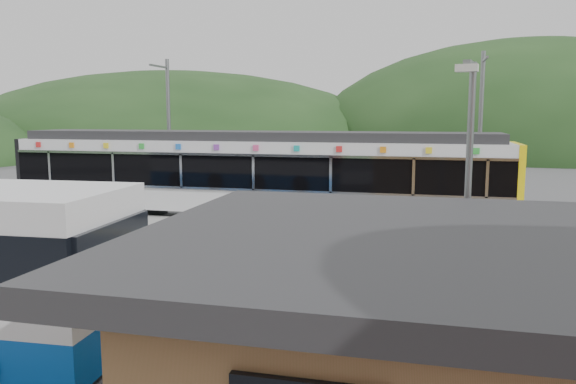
# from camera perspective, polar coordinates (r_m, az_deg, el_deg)

# --- Properties ---
(ground) EXTENTS (120.00, 120.00, 0.00)m
(ground) POSITION_cam_1_polar(r_m,az_deg,el_deg) (17.26, -3.08, -7.03)
(ground) COLOR #4C4C4F
(ground) RESTS_ON ground
(hills) EXTENTS (146.00, 149.00, 26.00)m
(hills) POSITION_cam_1_polar(r_m,az_deg,el_deg) (21.72, 17.08, -4.26)
(hills) COLOR #1E3D19
(hills) RESTS_ON ground
(platform) EXTENTS (26.00, 3.20, 0.30)m
(platform) POSITION_cam_1_polar(r_m,az_deg,el_deg) (20.31, -0.35, -4.31)
(platform) COLOR #9E9E99
(platform) RESTS_ON ground
(yellow_line) EXTENTS (26.00, 0.10, 0.01)m
(yellow_line) POSITION_cam_1_polar(r_m,az_deg,el_deg) (19.05, -1.32, -4.65)
(yellow_line) COLOR yellow
(yellow_line) RESTS_ON platform
(train) EXTENTS (20.44, 3.01, 3.74)m
(train) POSITION_cam_1_polar(r_m,az_deg,el_deg) (23.13, -3.56, 1.97)
(train) COLOR black
(train) RESTS_ON ground
(catenary_mast_west) EXTENTS (0.18, 1.80, 7.00)m
(catenary_mast_west) POSITION_cam_1_polar(r_m,az_deg,el_deg) (27.25, -12.03, 6.05)
(catenary_mast_west) COLOR slate
(catenary_mast_west) RESTS_ON ground
(catenary_mast_east) EXTENTS (0.18, 1.80, 7.00)m
(catenary_mast_east) POSITION_cam_1_polar(r_m,az_deg,el_deg) (24.60, 18.92, 5.62)
(catenary_mast_east) COLOR slate
(catenary_mast_east) RESTS_ON ground
(station_shelter) EXTENTS (9.20, 6.20, 3.00)m
(station_shelter) POSITION_cam_1_polar(r_m,az_deg,el_deg) (7.58, 21.84, -15.03)
(station_shelter) COLOR olive
(station_shelter) RESTS_ON ground
(lamp_post) EXTENTS (0.38, 0.98, 5.34)m
(lamp_post) POSITION_cam_1_polar(r_m,az_deg,el_deg) (10.42, 17.87, 0.71)
(lamp_post) COLOR slate
(lamp_post) RESTS_ON ground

